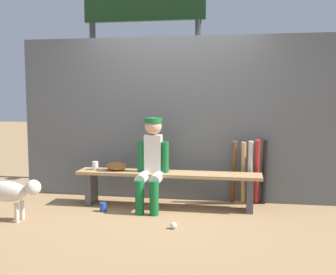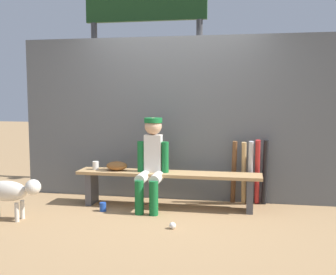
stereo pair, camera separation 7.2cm
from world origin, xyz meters
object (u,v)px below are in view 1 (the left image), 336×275
object	(u,v)px
bat_aluminum_black	(264,172)
scoreboard	(147,17)
bat_wood_dark	(233,172)
bat_wood_tan	(243,173)
baseball_glove	(117,166)
cup_on_ground	(103,207)
cup_on_bench	(95,166)
player_seated	(151,160)
dog	(11,192)
dugout_bench	(168,180)
bat_aluminum_red	(257,172)
bat_aluminum_silver	(250,173)
baseball	(174,225)

from	to	relation	value
bat_aluminum_black	scoreboard	bearing A→B (deg)	148.56
bat_wood_dark	scoreboard	world-z (taller)	scoreboard
bat_wood_tan	baseball_glove	bearing A→B (deg)	-168.27
cup_on_ground	cup_on_bench	bearing A→B (deg)	122.57
player_seated	bat_wood_dark	distance (m)	1.14
scoreboard	dog	world-z (taller)	scoreboard
bat_wood_dark	bat_aluminum_black	xyz separation A→B (m)	(0.40, 0.00, 0.01)
cup_on_ground	cup_on_bench	size ratio (longest dim) A/B	1.00
dugout_bench	bat_aluminum_red	bearing A→B (deg)	15.46
baseball_glove	bat_aluminum_black	world-z (taller)	bat_aluminum_black
bat_aluminum_silver	baseball	world-z (taller)	bat_aluminum_silver
baseball_glove	bat_aluminum_silver	size ratio (longest dim) A/B	0.32
bat_aluminum_red	cup_on_bench	distance (m)	2.14
bat_aluminum_silver	cup_on_ground	bearing A→B (deg)	-161.27
baseball	player_seated	bearing A→B (deg)	119.10
bat_aluminum_black	cup_on_ground	distance (m)	2.15
dugout_bench	baseball_glove	distance (m)	0.71
bat_wood_dark	bat_aluminum_black	size ratio (longest dim) A/B	0.97
dugout_bench	bat_wood_dark	bearing A→B (deg)	22.68
baseball_glove	scoreboard	bearing A→B (deg)	86.43
bat_aluminum_red	bat_aluminum_black	distance (m)	0.10
bat_aluminum_red	bat_aluminum_silver	bearing A→B (deg)	-159.37
bat_wood_tan	bat_aluminum_red	world-z (taller)	bat_aluminum_red
bat_aluminum_red	baseball	xyz separation A→B (m)	(-0.92, -1.15, -0.40)
bat_wood_tan	bat_aluminum_silver	xyz separation A→B (m)	(0.08, -0.06, 0.01)
bat_aluminum_red	baseball	world-z (taller)	bat_aluminum_red
cup_on_ground	dog	size ratio (longest dim) A/B	0.13
bat_aluminum_silver	bat_aluminum_black	world-z (taller)	bat_aluminum_black
scoreboard	bat_aluminum_silver	bearing A→B (deg)	-35.87
baseball_glove	dog	bearing A→B (deg)	-139.28
player_seated	bat_aluminum_black	size ratio (longest dim) A/B	1.33
cup_on_bench	baseball	bearing A→B (deg)	-35.28
player_seated	bat_aluminum_silver	world-z (taller)	player_seated
baseball_glove	baseball	distance (m)	1.32
bat_wood_dark	baseball	bearing A→B (deg)	-117.50
bat_aluminum_black	cup_on_ground	size ratio (longest dim) A/B	7.96
baseball_glove	player_seated	bearing A→B (deg)	-12.83
cup_on_bench	bat_aluminum_black	bearing A→B (deg)	8.73
bat_wood_dark	bat_aluminum_black	world-z (taller)	bat_aluminum_black
baseball_glove	bat_aluminum_silver	world-z (taller)	bat_aluminum_silver
player_seated	baseball_glove	xyz separation A→B (m)	(-0.49, 0.11, -0.11)
bat_aluminum_black	bat_aluminum_silver	bearing A→B (deg)	-160.11
player_seated	cup_on_bench	distance (m)	0.81
bat_wood_tan	bat_aluminum_silver	size ratio (longest dim) A/B	0.97
baseball	cup_on_bench	xyz separation A→B (m)	(-1.20, 0.85, 0.48)
dugout_bench	bat_wood_tan	size ratio (longest dim) A/B	2.84
bat_wood_dark	cup_on_bench	distance (m)	1.85
bat_aluminum_silver	bat_aluminum_black	bearing A→B (deg)	19.89
dugout_bench	bat_aluminum_red	xyz separation A→B (m)	(1.13, 0.31, 0.08)
bat_aluminum_red	dog	bearing A→B (deg)	-157.34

